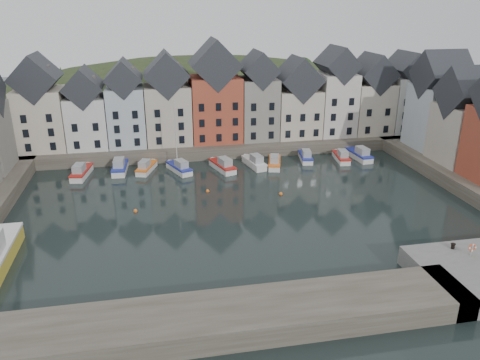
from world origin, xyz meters
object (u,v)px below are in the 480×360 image
object	(u,v)px
boat_a	(81,172)
boat_d	(180,167)
mooring_bollard	(453,246)
life_ring_post	(472,248)

from	to	relation	value
boat_a	boat_d	distance (m)	15.14
boat_a	boat_d	xyz separation A→B (m)	(15.13, -0.67, 0.02)
boat_a	mooring_bollard	size ratio (longest dim) A/B	11.97
boat_d	life_ring_post	xyz separation A→B (m)	(26.27, -35.27, 2.10)
boat_a	life_ring_post	xyz separation A→B (m)	(41.40, -35.95, 2.12)
mooring_bollard	life_ring_post	world-z (taller)	life_ring_post
boat_d	life_ring_post	distance (m)	44.03
mooring_bollard	life_ring_post	xyz separation A→B (m)	(0.92, -1.57, 0.55)
mooring_bollard	life_ring_post	bearing A→B (deg)	-59.46
mooring_bollard	life_ring_post	distance (m)	1.90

